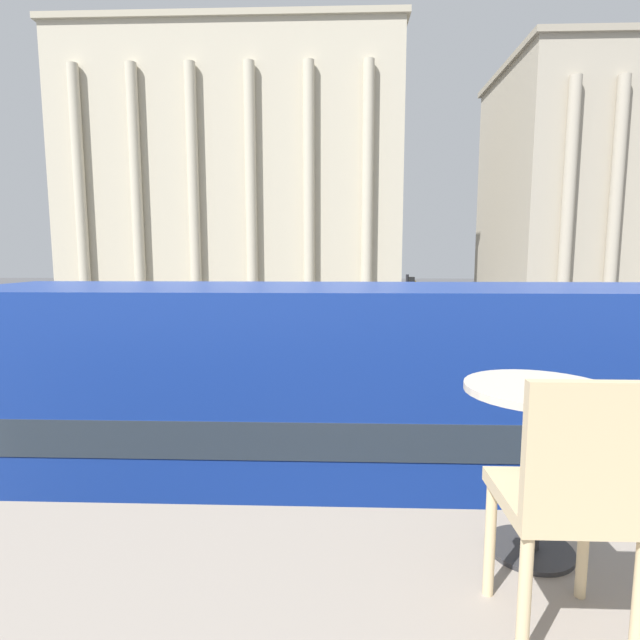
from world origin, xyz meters
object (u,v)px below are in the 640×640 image
pedestrian_yellow (308,305)px  double_decker_bus (389,421)px  pedestrian_red (639,375)px  car_silver (328,316)px  cafe_chair_0 (572,495)px  traffic_light_near (532,346)px  cafe_dining_table (537,431)px  plaza_building_left (238,178)px  traffic_light_mid (408,308)px  pedestrian_white (510,325)px  car_navy (421,339)px

pedestrian_yellow → double_decker_bus: bearing=39.6°
pedestrian_red → car_silver: bearing=-73.7°
pedestrian_yellow → cafe_chair_0: bearing=38.8°
double_decker_bus → traffic_light_near: 8.15m
cafe_dining_table → pedestrian_red: 15.40m
plaza_building_left → traffic_light_mid: (12.18, -27.46, -9.29)m
cafe_dining_table → pedestrian_red: size_ratio=0.40×
cafe_chair_0 → pedestrian_white: size_ratio=0.56×
cafe_chair_0 → traffic_light_near: 12.81m
traffic_light_near → car_silver: bearing=107.3°
car_silver → pedestrian_yellow: pedestrian_yellow is taller
plaza_building_left → car_navy: (13.27, -24.08, -11.11)m
pedestrian_white → double_decker_bus: bearing=133.9°
car_silver → pedestrian_yellow: size_ratio=2.30×
cafe_dining_table → cafe_chair_0: cafe_chair_0 is taller
double_decker_bus → traffic_light_mid: size_ratio=2.87×
double_decker_bus → car_navy: size_ratio=2.64×
cafe_chair_0 → traffic_light_near: cafe_chair_0 is taller
traffic_light_mid → pedestrian_white: 9.38m
cafe_chair_0 → pedestrian_white: cafe_chair_0 is taller
cafe_dining_table → traffic_light_mid: size_ratio=0.19×
traffic_light_near → car_navy: traffic_light_near is taller
traffic_light_mid → pedestrian_white: bearing=46.5°
pedestrian_red → double_decker_bus: bearing=32.3°
double_decker_bus → pedestrian_yellow: (-2.81, 28.84, -1.28)m
double_decker_bus → cafe_chair_0: (0.03, -5.10, 1.50)m
car_silver → traffic_light_mid: bearing=47.5°
traffic_light_near → pedestrian_red: (3.73, 1.42, -1.12)m
traffic_light_near → pedestrian_white: 13.87m
traffic_light_mid → car_navy: (1.09, 3.38, -1.82)m
cafe_dining_table → cafe_chair_0: 0.53m
pedestrian_white → traffic_light_mid: bearing=113.4°
car_navy → pedestrian_yellow: size_ratio=2.30×
car_navy → cafe_dining_table: bearing=-165.4°
car_navy → cafe_chair_0: bearing=-165.5°
pedestrian_red → cafe_dining_table: bearing=45.1°
traffic_light_mid → traffic_light_near: bearing=-69.8°
car_navy → pedestrian_red: bearing=-126.5°
cafe_chair_0 → pedestrian_yellow: bearing=100.8°
double_decker_bus → cafe_dining_table: 4.83m
pedestrian_red → plaza_building_left: bearing=-73.1°
cafe_dining_table → pedestrian_yellow: size_ratio=0.40×
cafe_dining_table → pedestrian_red: (8.13, 12.78, -2.80)m
pedestrian_white → cafe_chair_0: bearing=138.3°
double_decker_bus → traffic_light_near: double_decker_bus is taller
double_decker_bus → pedestrian_red: (8.26, 8.20, -1.28)m
cafe_chair_0 → traffic_light_mid: 18.57m
plaza_building_left → pedestrian_red: size_ratio=16.29×
traffic_light_mid → car_navy: size_ratio=0.92×
plaza_building_left → pedestrian_white: 29.89m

